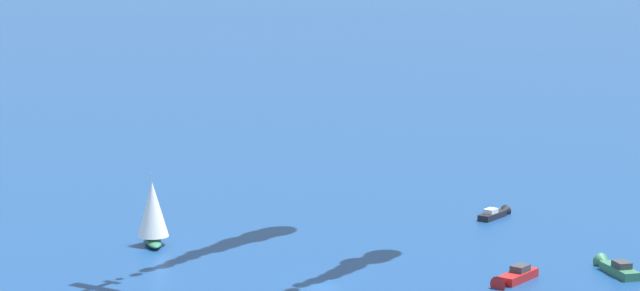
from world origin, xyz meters
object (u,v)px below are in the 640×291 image
Objects in this scene: motorboat_far_port at (495,214)px; motorboat_ahead at (513,277)px; sailboat_far_stbd at (153,213)px; motorboat_trailing at (615,268)px.

motorboat_ahead reaches higher than motorboat_far_port.
motorboat_far_port is at bearing -114.65° from sailboat_far_stbd.
motorboat_far_port is 0.73× the size of sailboat_far_stbd.
motorboat_far_port is 56.96m from sailboat_far_stbd.
motorboat_ahead is at bearing 131.66° from motorboat_far_port.
motorboat_ahead is at bearing -155.44° from sailboat_far_stbd.
motorboat_ahead is (-25.80, 29.00, 0.10)m from motorboat_far_port.
motorboat_trailing reaches higher than motorboat_far_port.
motorboat_far_port is 0.87× the size of motorboat_ahead.
sailboat_far_stbd is at bearing 65.35° from motorboat_far_port.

